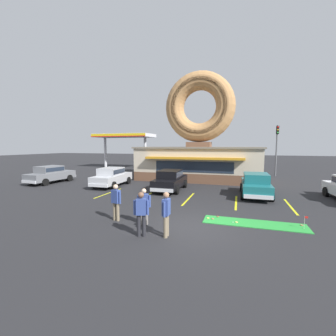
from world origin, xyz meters
name	(u,v)px	position (x,y,z in m)	size (l,w,h in m)	color
ground_plane	(192,227)	(0.00, 0.00, 0.00)	(160.00, 160.00, 0.00)	#232326
donut_shop_building	(199,143)	(-2.14, 13.94, 3.74)	(12.30, 6.75, 10.96)	brown
putting_mat	(254,224)	(2.54, 1.23, 0.01)	(4.42, 1.14, 0.03)	green
mini_donut_near_left	(213,219)	(0.73, 1.25, 0.05)	(0.13, 0.13, 0.04)	#A5724C
mini_donut_near_right	(237,222)	(1.81, 1.09, 0.05)	(0.13, 0.13, 0.04)	#E5C666
mini_donut_mid_left	(218,216)	(0.92, 1.67, 0.05)	(0.13, 0.13, 0.04)	brown
mini_donut_mid_centre	(302,225)	(4.51, 1.54, 0.05)	(0.13, 0.13, 0.04)	#A5724C
mini_donut_mid_right	(208,218)	(0.51, 1.28, 0.05)	(0.13, 0.13, 0.04)	#E5C666
golf_ball	(233,222)	(1.65, 1.03, 0.05)	(0.04, 0.04, 0.04)	white
putting_flag_pin	(306,219)	(4.54, 1.14, 0.44)	(0.13, 0.01, 0.55)	silver
car_black	(170,179)	(-3.23, 7.39, 0.87)	(2.02, 4.58, 1.60)	black
car_teal	(256,184)	(2.99, 7.17, 0.87)	(2.01, 4.58, 1.60)	#196066
car_silver	(112,176)	(-8.60, 7.65, 0.87)	(2.11, 4.62, 1.60)	#B2B5BA
car_grey	(50,174)	(-14.98, 7.38, 0.87)	(2.22, 4.67, 1.60)	slate
pedestrian_blue_sweater_man	(144,205)	(-2.11, -0.29, 0.89)	(0.58, 0.33, 1.61)	slate
pedestrian_hooded_kid	(166,212)	(-0.76, -1.29, 0.97)	(0.24, 0.60, 1.74)	#7F7056
pedestrian_leather_jacket_man	(116,201)	(-3.56, -0.20, 0.95)	(0.58, 0.32, 1.71)	#7F7056
pedestrian_clipboard_woman	(141,212)	(-1.68, -1.54, 0.97)	(0.58, 0.34, 1.73)	#232328
trash_bin	(260,181)	(3.61, 11.09, 0.50)	(0.57, 0.57, 0.97)	#1E662D
traffic_light_pole	(277,144)	(5.90, 18.90, 3.71)	(0.28, 0.47, 5.80)	#595B60
gas_station_canopy	(124,137)	(-15.34, 22.48, 4.86)	(9.00, 4.46, 5.30)	silver
parking_stripe_far_left	(109,193)	(-7.26, 5.00, 0.00)	(0.12, 3.60, 0.01)	yellow
parking_stripe_left	(146,196)	(-4.26, 5.00, 0.00)	(0.12, 3.60, 0.01)	yellow
parking_stripe_mid_left	(188,199)	(-1.26, 5.00, 0.00)	(0.12, 3.60, 0.01)	yellow
parking_stripe_centre	(236,202)	(1.74, 5.00, 0.00)	(0.12, 3.60, 0.01)	yellow
parking_stripe_mid_right	(290,206)	(4.74, 5.00, 0.00)	(0.12, 3.60, 0.01)	yellow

